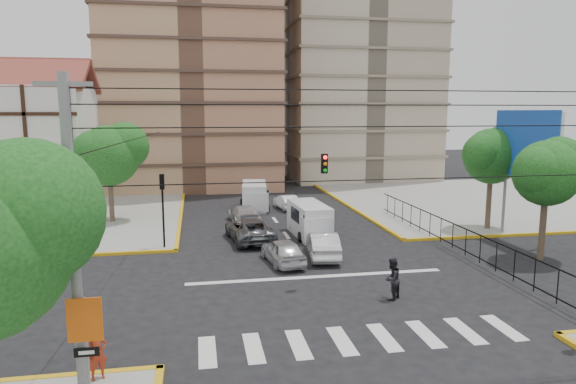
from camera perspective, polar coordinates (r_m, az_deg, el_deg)
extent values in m
plane|color=black|center=(24.89, 3.91, -10.24)|extent=(160.00, 160.00, 0.00)
cube|color=gray|center=(45.80, -28.11, -2.30)|extent=(26.00, 26.00, 0.15)
cube|color=gray|center=(50.61, 20.60, -0.83)|extent=(26.00, 26.00, 0.15)
cube|color=silver|center=(19.54, 8.36, -15.85)|extent=(12.00, 2.40, 0.01)
cube|color=silver|center=(25.99, 3.26, -9.38)|extent=(13.00, 0.40, 0.01)
cube|color=silver|center=(44.88, -27.36, 3.90)|extent=(10.00, 8.00, 10.00)
cube|color=maroon|center=(43.05, -28.67, 11.51)|extent=(10.80, 4.25, 2.65)
cube|color=maroon|center=(46.67, -27.20, 11.33)|extent=(10.80, 4.25, 2.65)
cylinder|color=slate|center=(34.14, 26.51, -2.16)|extent=(0.20, 0.20, 4.00)
cylinder|color=slate|center=(37.36, 22.87, -1.03)|extent=(0.20, 0.20, 4.00)
cube|color=silver|center=(35.28, 25.03, 4.83)|extent=(0.25, 6.00, 4.00)
cube|color=blue|center=(35.16, 24.77, 4.84)|extent=(0.08, 6.20, 4.20)
sphere|color=#134516|center=(13.91, -26.97, -2.13)|extent=(3.68, 3.68, 3.68)
cylinder|color=#473828|center=(31.69, 26.47, -3.05)|extent=(0.36, 0.36, 4.20)
sphere|color=#134516|center=(31.28, 26.82, 1.88)|extent=(3.60, 3.60, 3.60)
sphere|color=#134516|center=(32.02, 27.86, 2.92)|extent=(2.88, 2.88, 2.88)
sphere|color=#134516|center=(30.60, 26.10, 2.13)|extent=(2.70, 2.70, 2.70)
cylinder|color=#473828|center=(37.91, 21.43, -0.67)|extent=(0.36, 0.36, 4.48)
sphere|color=#134516|center=(37.57, 21.68, 3.72)|extent=(3.80, 3.80, 3.80)
sphere|color=#134516|center=(38.29, 22.71, 4.60)|extent=(3.04, 3.04, 3.04)
sphere|color=#134516|center=(36.90, 20.94, 3.98)|extent=(2.85, 2.85, 2.85)
cylinder|color=#473828|center=(39.74, -19.06, -0.33)|extent=(0.36, 0.36, 4.20)
sphere|color=#134516|center=(39.40, -19.28, 3.84)|extent=(4.40, 4.40, 4.40)
sphere|color=#134516|center=(39.49, -17.68, 4.89)|extent=(3.52, 3.52, 3.52)
sphere|color=#134516|center=(39.24, -20.63, 4.07)|extent=(3.30, 3.30, 3.30)
cylinder|color=black|center=(31.28, -13.68, -2.87)|extent=(0.12, 0.12, 3.50)
cube|color=black|center=(30.92, -13.83, 1.12)|extent=(0.28, 0.22, 0.90)
sphere|color=#FF0C0C|center=(30.88, -13.85, 1.67)|extent=(0.17, 0.17, 0.17)
cube|color=black|center=(23.63, 4.06, 3.17)|extent=(0.28, 0.22, 0.90)
cylinder|color=black|center=(15.08, 12.51, 1.41)|extent=(18.00, 0.03, 0.03)
cylinder|color=slate|center=(14.58, -22.67, -5.74)|extent=(0.28, 0.28, 9.00)
cube|color=slate|center=(14.16, -23.71, 10.95)|extent=(1.40, 0.12, 0.12)
cylinder|color=slate|center=(15.32, -21.40, -16.48)|extent=(0.08, 0.08, 3.20)
cube|color=#E5590C|center=(14.88, -21.66, -13.07)|extent=(0.90, 0.06, 1.20)
cube|color=black|center=(15.23, -21.46, -16.22)|extent=(0.65, 0.05, 0.25)
cube|color=silver|center=(33.95, 2.36, -3.10)|extent=(2.17, 4.83, 2.17)
cube|color=silver|center=(32.18, 3.09, -4.04)|extent=(1.86, 1.24, 1.51)
cube|color=black|center=(31.76, 3.24, -3.26)|extent=(1.75, 0.20, 0.85)
cylinder|color=black|center=(32.50, 1.38, -5.01)|extent=(0.25, 0.66, 0.66)
cylinder|color=black|center=(32.90, 4.46, -4.87)|extent=(0.25, 0.66, 0.66)
cylinder|color=black|center=(35.38, 0.40, -3.85)|extent=(0.25, 0.66, 0.66)
cylinder|color=black|center=(35.75, 3.23, -3.73)|extent=(0.25, 0.66, 0.66)
cube|color=silver|center=(43.31, -3.76, -0.45)|extent=(2.45, 5.02, 2.23)
cube|color=silver|center=(41.43, -3.46, -1.08)|extent=(1.95, 1.35, 1.55)
cube|color=black|center=(41.01, -3.41, -0.43)|extent=(1.79, 0.29, 0.87)
cylinder|color=black|center=(41.83, -4.77, -1.87)|extent=(0.25, 0.68, 0.68)
cylinder|color=black|center=(42.04, -2.27, -1.79)|extent=(0.25, 0.68, 0.68)
cylinder|color=black|center=(44.87, -5.15, -1.14)|extent=(0.25, 0.68, 0.68)
cylinder|color=black|center=(45.06, -2.81, -1.07)|extent=(0.25, 0.68, 0.68)
imported|color=silver|center=(27.95, -0.57, -6.58)|extent=(2.18, 4.23, 1.38)
imported|color=silver|center=(29.14, 3.90, -5.86)|extent=(2.12, 4.62, 1.47)
imported|color=#585B60|center=(32.77, -4.27, -4.17)|extent=(3.09, 5.62, 1.49)
imported|color=silver|center=(38.14, -4.95, -2.43)|extent=(2.30, 4.76, 1.34)
imported|color=#29292C|center=(38.85, 1.94, -2.17)|extent=(1.62, 3.99, 1.36)
imported|color=white|center=(43.28, -0.17, -1.10)|extent=(1.79, 3.87, 1.23)
imported|color=#A13018|center=(17.18, -20.43, -16.46)|extent=(0.69, 0.58, 1.63)
imported|color=black|center=(23.19, 11.47, -9.44)|extent=(1.14, 1.12, 1.86)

